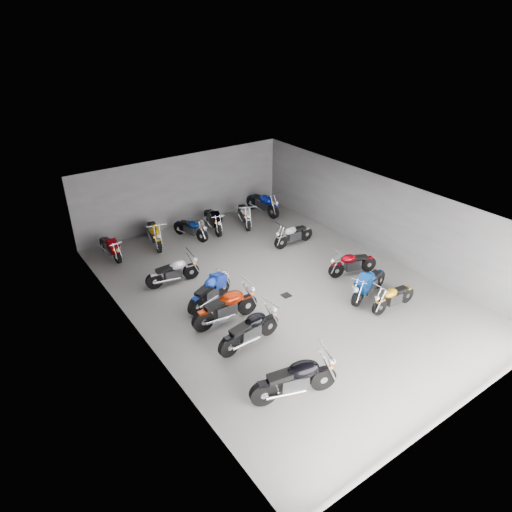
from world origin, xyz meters
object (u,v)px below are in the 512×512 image
object	(u,v)px
motorcycle_back_f	(263,203)
motorcycle_right_d	(352,263)
motorcycle_back_d	(213,220)
motorcycle_back_e	(244,214)
motorcycle_right_b	(393,297)
motorcycle_right_f	(293,234)
motorcycle_back_c	(191,228)
motorcycle_left_e	(210,291)
drain_grate	(286,295)
motorcycle_right_c	(369,284)
motorcycle_left_a	(295,379)
motorcycle_back_b	(154,233)
motorcycle_left_c	(250,330)
motorcycle_back_a	(110,247)
motorcycle_left_d	(226,307)
motorcycle_left_f	(173,272)

from	to	relation	value
motorcycle_back_f	motorcycle_right_d	bearing A→B (deg)	79.22
motorcycle_back_d	motorcycle_back_e	size ratio (longest dim) A/B	1.05
motorcycle_right_d	motorcycle_back_d	distance (m)	6.74
motorcycle_right_b	motorcycle_back_d	world-z (taller)	motorcycle_back_d
motorcycle_right_f	motorcycle_back_c	distance (m)	4.42
motorcycle_right_d	motorcycle_back_d	world-z (taller)	motorcycle_back_d
motorcycle_left_e	motorcycle_back_c	bearing A→B (deg)	138.64
drain_grate	motorcycle_right_c	distance (m)	2.85
motorcycle_left_a	motorcycle_back_b	size ratio (longest dim) A/B	1.05
motorcycle_left_c	motorcycle_back_d	size ratio (longest dim) A/B	1.05
motorcycle_right_f	motorcycle_back_f	size ratio (longest dim) A/B	0.87
motorcycle_back_b	motorcycle_right_d	bearing A→B (deg)	140.47
motorcycle_left_e	motorcycle_right_b	world-z (taller)	motorcycle_left_e
motorcycle_left_e	motorcycle_right_f	distance (m)	5.37
motorcycle_right_b	motorcycle_back_a	bearing A→B (deg)	37.28
motorcycle_left_a	motorcycle_back_f	xyz separation A→B (m)	(6.31, 10.11, -0.03)
motorcycle_back_a	motorcycle_back_b	world-z (taller)	motorcycle_back_b
motorcycle_left_a	motorcycle_back_a	size ratio (longest dim) A/B	1.23
motorcycle_left_c	motorcycle_back_d	world-z (taller)	motorcycle_left_c
motorcycle_left_c	motorcycle_left_d	size ratio (longest dim) A/B	0.95
motorcycle_back_b	motorcycle_back_f	size ratio (longest dim) A/B	0.98
motorcycle_back_e	motorcycle_left_c	bearing A→B (deg)	78.86
motorcycle_back_d	motorcycle_right_d	bearing A→B (deg)	121.29
motorcycle_right_f	motorcycle_left_a	bearing A→B (deg)	140.99
motorcycle_left_c	motorcycle_back_f	bearing A→B (deg)	136.91
motorcycle_left_a	motorcycle_left_c	world-z (taller)	motorcycle_left_a
motorcycle_back_c	motorcycle_right_d	bearing A→B (deg)	100.38
motorcycle_left_d	motorcycle_left_c	bearing A→B (deg)	0.97
motorcycle_left_c	motorcycle_left_e	world-z (taller)	motorcycle_left_c
motorcycle_back_d	motorcycle_back_a	bearing A→B (deg)	9.67
motorcycle_left_a	motorcycle_left_f	distance (m)	6.78
motorcycle_back_a	motorcycle_back_d	xyz separation A→B (m)	(4.64, -0.16, 0.06)
motorcycle_right_c	motorcycle_back_f	distance (m)	8.09
motorcycle_back_a	motorcycle_back_f	bearing A→B (deg)	176.59
motorcycle_left_f	motorcycle_back_f	xyz separation A→B (m)	(6.39, 3.33, 0.06)
motorcycle_right_f	motorcycle_back_a	distance (m)	7.46
motorcycle_right_b	motorcycle_back_e	world-z (taller)	motorcycle_back_e
motorcycle_right_d	motorcycle_back_a	size ratio (longest dim) A/B	1.03
motorcycle_left_e	motorcycle_back_e	distance (m)	6.50
motorcycle_back_c	motorcycle_right_c	bearing A→B (deg)	91.59
motorcycle_left_a	motorcycle_right_d	size ratio (longest dim) A/B	1.19
motorcycle_left_c	motorcycle_right_c	world-z (taller)	motorcycle_left_c
motorcycle_left_f	motorcycle_back_d	world-z (taller)	motorcycle_back_d
motorcycle_left_d	motorcycle_left_e	bearing A→B (deg)	177.14
motorcycle_right_c	motorcycle_back_b	xyz separation A→B (m)	(-4.36, 7.90, 0.02)
motorcycle_right_b	motorcycle_right_c	bearing A→B (deg)	9.31
motorcycle_left_e	motorcycle_right_d	size ratio (longest dim) A/B	1.03
motorcycle_right_c	motorcycle_back_b	size ratio (longest dim) A/B	0.96
motorcycle_left_d	motorcycle_right_b	xyz separation A→B (m)	(4.88, -2.55, -0.10)
motorcycle_right_c	motorcycle_right_f	distance (m)	4.58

